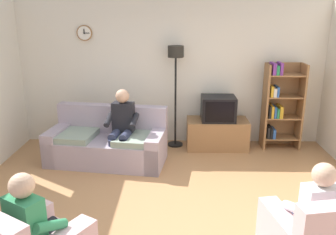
% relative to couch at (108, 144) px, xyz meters
% --- Properties ---
extents(ground_plane, '(12.00, 12.00, 0.00)m').
position_rel_couch_xyz_m(ground_plane, '(1.05, -1.58, -0.31)').
color(ground_plane, '#B27F51').
extents(back_wall_assembly, '(6.20, 0.17, 2.70)m').
position_rel_couch_xyz_m(back_wall_assembly, '(1.05, 1.08, 1.04)').
color(back_wall_assembly, silver).
rests_on(back_wall_assembly, ground_plane).
extents(couch, '(2.00, 1.13, 0.90)m').
position_rel_couch_xyz_m(couch, '(0.00, 0.00, 0.00)').
color(couch, '#A899A8').
rests_on(couch, ground_plane).
extents(tv_stand, '(1.10, 0.56, 0.53)m').
position_rel_couch_xyz_m(tv_stand, '(1.89, 0.67, -0.05)').
color(tv_stand, olive).
rests_on(tv_stand, ground_plane).
extents(tv, '(0.60, 0.49, 0.44)m').
position_rel_couch_xyz_m(tv, '(1.89, 0.65, 0.44)').
color(tv, black).
rests_on(tv, tv_stand).
extents(bookshelf, '(0.68, 0.36, 1.58)m').
position_rel_couch_xyz_m(bookshelf, '(3.01, 0.74, 0.49)').
color(bookshelf, olive).
rests_on(bookshelf, ground_plane).
extents(floor_lamp, '(0.28, 0.28, 1.85)m').
position_rel_couch_xyz_m(floor_lamp, '(1.13, 0.77, 1.14)').
color(floor_lamp, black).
rests_on(floor_lamp, ground_plane).
extents(person_on_couch, '(0.55, 0.57, 1.24)m').
position_rel_couch_xyz_m(person_on_couch, '(0.27, -0.11, 0.39)').
color(person_on_couch, black).
rests_on(person_on_couch, ground_plane).
extents(person_in_left_armchair, '(0.61, 0.63, 1.12)m').
position_rel_couch_xyz_m(person_in_left_armchair, '(-0.13, -2.74, 0.29)').
color(person_in_left_armchair, '#338C59').
rests_on(person_in_left_armchair, ground_plane).
extents(person_in_right_armchair, '(0.56, 0.58, 1.12)m').
position_rel_couch_xyz_m(person_in_right_armchair, '(2.46, -2.46, 0.29)').
color(person_in_right_armchair, silver).
rests_on(person_in_right_armchair, ground_plane).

